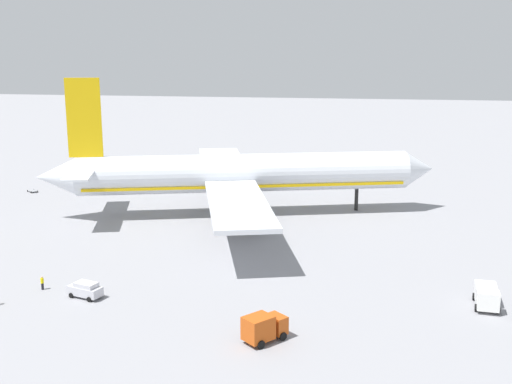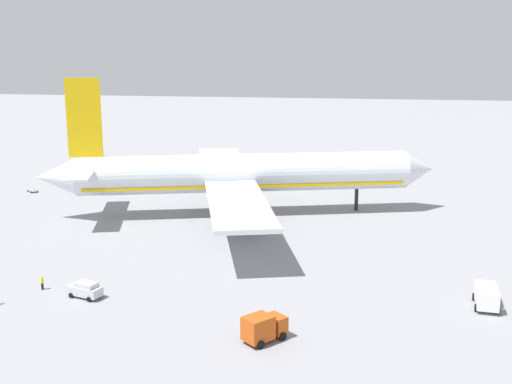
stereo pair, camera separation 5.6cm
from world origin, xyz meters
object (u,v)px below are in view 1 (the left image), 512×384
(service_truck_0, at_px, (487,296))
(baggage_cart_1, at_px, (33,191))
(service_van, at_px, (85,289))
(ground_worker_1, at_px, (42,283))
(service_truck_3, at_px, (264,327))
(airliner, at_px, (239,174))
(baggage_cart_0, at_px, (176,165))
(traffic_cone_0, at_px, (378,175))
(baggage_cart_2, at_px, (66,176))

(service_truck_0, xyz_separation_m, baggage_cart_1, (-85.64, 47.40, -1.14))
(service_van, xyz_separation_m, ground_worker_1, (-6.54, 1.44, -0.12))
(service_truck_3, xyz_separation_m, baggage_cart_1, (-61.11, 61.02, -1.31))
(airliner, height_order, service_van, airliner)
(service_van, bearing_deg, baggage_cart_0, 100.26)
(ground_worker_1, bearing_deg, traffic_cone_0, 62.77)
(airliner, relative_size, baggage_cart_0, 26.08)
(baggage_cart_2, height_order, traffic_cone_0, baggage_cart_2)
(baggage_cart_1, distance_m, baggage_cart_2, 14.48)
(service_truck_3, height_order, baggage_cart_2, service_truck_3)
(airliner, xyz_separation_m, ground_worker_1, (-16.81, -41.72, -6.68))
(baggage_cart_2, bearing_deg, baggage_cart_0, 41.02)
(service_van, bearing_deg, traffic_cone_0, 66.81)
(airliner, height_order, traffic_cone_0, airliner)
(service_truck_0, bearing_deg, baggage_cart_0, 128.39)
(airliner, bearing_deg, service_truck_3, -75.30)
(baggage_cart_2, bearing_deg, ground_worker_1, -65.26)
(airliner, relative_size, service_truck_3, 14.29)
(service_van, height_order, baggage_cart_2, service_van)
(traffic_cone_0, bearing_deg, airliner, -122.09)
(airliner, xyz_separation_m, traffic_cone_0, (25.96, 41.40, -7.31))
(baggage_cart_0, height_order, ground_worker_1, ground_worker_1)
(service_truck_0, xyz_separation_m, traffic_cone_0, (-11.93, 78.72, -1.13))
(baggage_cart_1, bearing_deg, traffic_cone_0, 23.02)
(baggage_cart_0, bearing_deg, service_truck_3, -67.36)
(service_truck_0, distance_m, baggage_cart_2, 105.33)
(ground_worker_1, height_order, traffic_cone_0, ground_worker_1)
(service_van, relative_size, baggage_cart_2, 1.72)
(baggage_cart_0, height_order, baggage_cart_2, baggage_cart_2)
(ground_worker_1, bearing_deg, baggage_cart_2, 114.74)
(traffic_cone_0, bearing_deg, service_van, -113.19)
(airliner, xyz_separation_m, baggage_cart_0, (-25.90, 43.20, -6.83))
(baggage_cart_1, distance_m, traffic_cone_0, 80.09)
(service_truck_3, xyz_separation_m, baggage_cart_2, (-60.71, 75.49, -0.80))
(airliner, xyz_separation_m, service_van, (-10.27, -43.16, -6.55))
(baggage_cart_0, relative_size, baggage_cart_2, 1.03)
(baggage_cart_0, bearing_deg, baggage_cart_2, -138.98)
(service_truck_3, distance_m, baggage_cart_1, 86.37)
(service_truck_0, distance_m, baggage_cart_0, 102.73)
(service_van, relative_size, baggage_cart_0, 1.68)
(airliner, bearing_deg, service_truck_0, -44.56)
(service_truck_3, distance_m, ground_worker_1, 31.56)
(airliner, bearing_deg, baggage_cart_0, 120.95)
(service_truck_3, height_order, service_van, service_truck_3)
(traffic_cone_0, bearing_deg, service_truck_3, -97.77)
(service_truck_3, bearing_deg, service_truck_0, 29.05)
(baggage_cart_1, xyz_separation_m, baggage_cart_2, (0.40, 14.47, 0.51))
(service_truck_0, bearing_deg, service_van, -173.09)
(service_van, height_order, baggage_cart_0, service_van)
(service_truck_3, distance_m, baggage_cart_0, 102.01)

